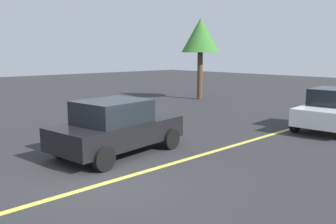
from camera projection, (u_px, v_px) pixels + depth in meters
The scene contains 5 objects.
ground_plane at pixel (109, 182), 8.11m from camera, with size 80.00×80.00×0.00m, color #2D2D30.
lane_marking_centre at pixel (196, 156), 10.12m from camera, with size 28.00×0.16×0.01m, color #E0D14C.
car_black_approaching at pixel (116, 127), 10.33m from camera, with size 4.17×2.50×1.62m.
car_white_far_lane at pixel (334, 109), 13.57m from camera, with size 3.98×2.32×1.61m.
tree_left_verge at pixel (200, 36), 22.19m from camera, with size 2.43×2.43×5.18m.
Camera 1 is at (-4.25, -6.60, 2.96)m, focal length 37.41 mm.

